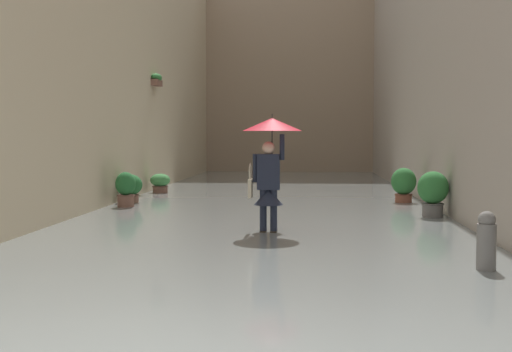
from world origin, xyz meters
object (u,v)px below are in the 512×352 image
object	(u,v)px
potted_plant_mid_right	(160,183)
person_wading	(270,151)
potted_plant_near_left	(433,193)
potted_plant_near_right	(131,188)
mooring_bollard	(486,244)
potted_plant_mid_left	(404,184)
potted_plant_far_right	(126,190)

from	to	relation	value
potted_plant_mid_right	person_wading	bearing A→B (deg)	115.76
person_wading	potted_plant_near_left	size ratio (longest dim) A/B	2.08
potted_plant_near_right	mooring_bollard	xyz separation A→B (m)	(-6.54, 7.69, -0.04)
potted_plant_near_right	potted_plant_mid_left	world-z (taller)	potted_plant_mid_left
potted_plant_far_right	potted_plant_near_left	xyz separation A→B (m)	(-6.72, 1.37, 0.10)
potted_plant_far_right	mooring_bollard	distance (m)	9.29
potted_plant_mid_right	potted_plant_near_right	world-z (taller)	potted_plant_near_right
potted_plant_far_right	potted_plant_mid_left	xyz separation A→B (m)	(-6.54, -1.55, 0.04)
potted_plant_mid_right	potted_plant_near_right	bearing A→B (deg)	88.18
potted_plant_near_right	mooring_bollard	distance (m)	10.10
potted_plant_mid_left	potted_plant_near_left	xyz separation A→B (m)	(-0.18, 2.92, 0.05)
potted_plant_mid_right	mooring_bollard	xyz separation A→B (m)	(-6.45, 10.53, 0.05)
potted_plant_mid_right	potted_plant_far_right	distance (m)	3.80
potted_plant_far_right	mooring_bollard	size ratio (longest dim) A/B	1.09
potted_plant_far_right	potted_plant_mid_left	distance (m)	6.73
potted_plant_near_right	potted_plant_mid_left	xyz separation A→B (m)	(-6.69, -0.60, 0.08)
potted_plant_mid_left	potted_plant_near_right	bearing A→B (deg)	5.08
potted_plant_mid_right	potted_plant_near_right	xyz separation A→B (m)	(0.09, 2.84, 0.09)
potted_plant_far_right	potted_plant_near_right	xyz separation A→B (m)	(0.15, -0.96, -0.04)
potted_plant_near_right	potted_plant_near_left	distance (m)	7.26
potted_plant_mid_right	potted_plant_near_left	bearing A→B (deg)	142.68
potted_plant_far_right	mooring_bollard	bearing A→B (deg)	133.50
person_wading	potted_plant_mid_right	size ratio (longest dim) A/B	3.33
potted_plant_mid_right	potted_plant_mid_left	distance (m)	6.98
potted_plant_mid_right	potted_plant_near_left	xyz separation A→B (m)	(-6.78, 5.17, 0.22)
person_wading	potted_plant_mid_left	distance (m)	6.12
potted_plant_far_right	potted_plant_mid_left	size ratio (longest dim) A/B	0.95
potted_plant_near_right	potted_plant_mid_left	distance (m)	6.72
mooring_bollard	person_wading	bearing A→B (deg)	-46.91
mooring_bollard	potted_plant_mid_left	bearing A→B (deg)	-91.04
potted_plant_near_right	mooring_bollard	world-z (taller)	mooring_bollard
potted_plant_near_left	mooring_bollard	world-z (taller)	potted_plant_near_left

